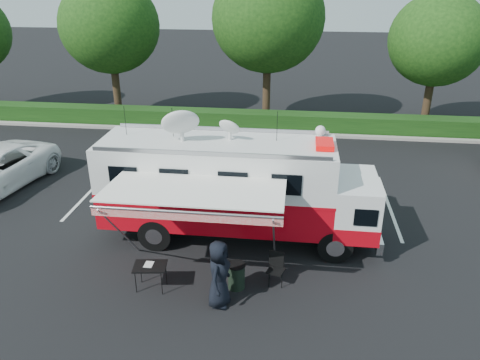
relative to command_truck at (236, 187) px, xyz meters
name	(u,v)px	position (x,y,z in m)	size (l,w,h in m)	color
ground_plane	(238,237)	(0.08, 0.00, -1.86)	(120.00, 120.00, 0.00)	black
back_border	(289,37)	(1.22, 12.90, 3.15)	(60.00, 6.14, 8.87)	#9E998E
stall_lines	(235,197)	(-0.42, 3.00, -1.85)	(24.12, 5.50, 0.01)	silver
command_truck	(236,187)	(0.00, 0.00, 0.00)	(9.03, 2.48, 4.34)	black
awning	(193,195)	(-0.81, -2.58, 0.93)	(4.93, 2.55, 2.98)	white
person	(220,303)	(0.02, -3.55, -1.86)	(0.95, 0.62, 1.94)	black
folding_table	(150,267)	(-2.02, -3.12, -1.13)	(0.99, 0.76, 0.78)	black
folding_chair	(276,265)	(1.48, -2.36, -1.29)	(0.58, 0.61, 0.96)	black
trash_bin	(236,276)	(0.38, -2.77, -1.46)	(0.52, 0.52, 0.78)	black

